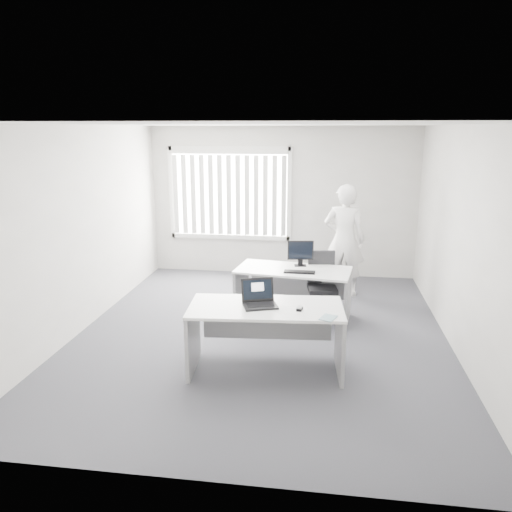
# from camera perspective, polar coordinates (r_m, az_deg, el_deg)

# --- Properties ---
(ground) EXTENTS (6.00, 6.00, 0.00)m
(ground) POSITION_cam_1_polar(r_m,az_deg,el_deg) (6.96, 0.60, -8.90)
(ground) COLOR #48484E
(ground) RESTS_ON ground
(wall_back) EXTENTS (5.00, 0.02, 2.80)m
(wall_back) POSITION_cam_1_polar(r_m,az_deg,el_deg) (9.47, 2.99, 6.18)
(wall_back) COLOR silver
(wall_back) RESTS_ON ground
(wall_front) EXTENTS (5.00, 0.02, 2.80)m
(wall_front) POSITION_cam_1_polar(r_m,az_deg,el_deg) (3.70, -5.44, -7.15)
(wall_front) COLOR silver
(wall_front) RESTS_ON ground
(wall_left) EXTENTS (0.02, 6.00, 2.80)m
(wall_left) POSITION_cam_1_polar(r_m,az_deg,el_deg) (7.28, -19.29, 2.88)
(wall_left) COLOR silver
(wall_left) RESTS_ON ground
(wall_right) EXTENTS (0.02, 6.00, 2.80)m
(wall_right) POSITION_cam_1_polar(r_m,az_deg,el_deg) (6.70, 22.37, 1.65)
(wall_right) COLOR silver
(wall_right) RESTS_ON ground
(ceiling) EXTENTS (5.00, 6.00, 0.02)m
(ceiling) POSITION_cam_1_polar(r_m,az_deg,el_deg) (6.39, 0.67, 14.82)
(ceiling) COLOR silver
(ceiling) RESTS_ON wall_back
(window) EXTENTS (2.32, 0.06, 1.76)m
(window) POSITION_cam_1_polar(r_m,az_deg,el_deg) (9.55, -3.05, 7.15)
(window) COLOR silver
(window) RESTS_ON wall_back
(blinds) EXTENTS (2.20, 0.10, 1.50)m
(blinds) POSITION_cam_1_polar(r_m,az_deg,el_deg) (9.50, -3.12, 6.93)
(blinds) COLOR silver
(blinds) RESTS_ON wall_back
(desk_near) EXTENTS (1.80, 0.95, 0.80)m
(desk_near) POSITION_cam_1_polar(r_m,az_deg,el_deg) (5.76, 1.12, -7.85)
(desk_near) COLOR white
(desk_near) RESTS_ON ground
(desk_far) EXTENTS (1.74, 0.99, 0.75)m
(desk_far) POSITION_cam_1_polar(r_m,az_deg,el_deg) (7.39, 4.27, -3.06)
(desk_far) COLOR white
(desk_far) RESTS_ON ground
(office_chair) EXTENTS (0.62, 0.62, 0.96)m
(office_chair) POSITION_cam_1_polar(r_m,az_deg,el_deg) (7.62, 7.50, -4.50)
(office_chair) COLOR black
(office_chair) RESTS_ON ground
(person) EXTENTS (0.74, 0.55, 1.88)m
(person) POSITION_cam_1_polar(r_m,az_deg,el_deg) (8.44, 10.05, 1.79)
(person) COLOR white
(person) RESTS_ON ground
(laptop) EXTENTS (0.46, 0.44, 0.29)m
(laptop) POSITION_cam_1_polar(r_m,az_deg,el_deg) (5.61, 0.50, -4.44)
(laptop) COLOR black
(laptop) RESTS_ON desk_near
(paper_sheet) EXTENTS (0.32, 0.24, 0.00)m
(paper_sheet) POSITION_cam_1_polar(r_m,az_deg,el_deg) (5.57, 4.24, -6.20)
(paper_sheet) COLOR white
(paper_sheet) RESTS_ON desk_near
(mouse) EXTENTS (0.07, 0.11, 0.04)m
(mouse) POSITION_cam_1_polar(r_m,az_deg,el_deg) (5.57, 5.00, -5.98)
(mouse) COLOR silver
(mouse) RESTS_ON paper_sheet
(booklet) EXTENTS (0.20, 0.24, 0.01)m
(booklet) POSITION_cam_1_polar(r_m,az_deg,el_deg) (5.39, 8.25, -7.00)
(booklet) COLOR white
(booklet) RESTS_ON desk_near
(keyboard) EXTENTS (0.45, 0.16, 0.02)m
(keyboard) POSITION_cam_1_polar(r_m,az_deg,el_deg) (7.14, 4.99, -1.84)
(keyboard) COLOR black
(keyboard) RESTS_ON desk_far
(monitor) EXTENTS (0.40, 0.17, 0.39)m
(monitor) POSITION_cam_1_polar(r_m,az_deg,el_deg) (7.46, 5.10, 0.31)
(monitor) COLOR black
(monitor) RESTS_ON desk_far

